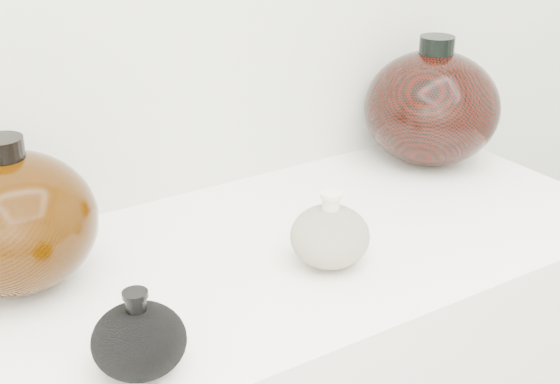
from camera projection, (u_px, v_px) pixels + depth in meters
black_gourd_vase at (139, 340)px, 0.86m from camera, size 0.13×0.13×0.10m
cream_gourd_vase at (330, 236)px, 1.09m from camera, size 0.14×0.14×0.11m
left_round_pot at (13, 222)px, 1.02m from camera, size 0.27×0.27×0.21m
right_round_pot at (432, 107)px, 1.42m from camera, size 0.27×0.27×0.24m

